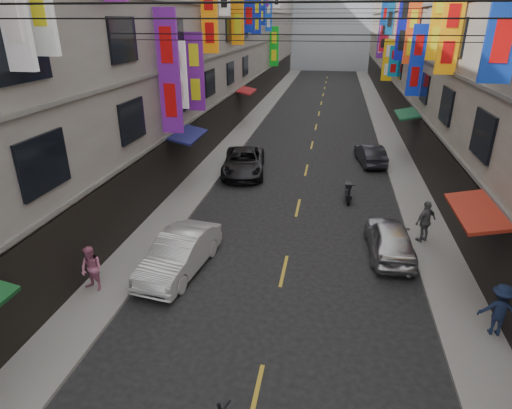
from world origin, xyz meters
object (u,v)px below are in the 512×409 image
at_px(car_left_far, 244,162).
at_px(pedestrian_lfar, 92,269).
at_px(car_left_mid, 179,253).
at_px(pedestrian_rnear, 499,310).
at_px(car_right_mid, 390,238).
at_px(scooter_far_right, 348,192).
at_px(pedestrian_rfar, 426,221).
at_px(car_right_far, 370,154).

relative_size(car_left_far, pedestrian_lfar, 3.22).
bearing_deg(car_left_mid, car_left_far, 97.28).
distance_m(car_left_far, pedestrian_rnear, 16.76).
relative_size(car_right_mid, pedestrian_lfar, 2.51).
bearing_deg(pedestrian_rnear, scooter_far_right, -62.83).
bearing_deg(pedestrian_rfar, pedestrian_lfar, -11.66).
xyz_separation_m(car_right_far, pedestrian_rfar, (1.52, -10.83, 0.39)).
bearing_deg(scooter_far_right, car_left_far, -28.99).
distance_m(car_left_mid, pedestrian_rfar, 10.14).
height_order(pedestrian_lfar, pedestrian_rfar, pedestrian_rfar).
bearing_deg(car_left_far, car_right_far, 15.03).
distance_m(car_right_mid, car_right_far, 12.01).
xyz_separation_m(car_left_far, pedestrian_rfar, (9.27, -7.48, 0.30)).
bearing_deg(pedestrian_rfar, car_right_mid, 0.22).
relative_size(car_right_far, pedestrian_rfar, 2.14).
distance_m(car_left_mid, car_right_far, 16.67).
bearing_deg(car_right_mid, car_left_far, -50.94).
relative_size(pedestrian_lfar, pedestrian_rnear, 0.98).
relative_size(car_left_mid, car_left_far, 0.85).
bearing_deg(car_left_mid, pedestrian_rnear, -2.14).
distance_m(scooter_far_right, car_left_far, 7.01).
relative_size(car_left_far, pedestrian_rfar, 2.89).
bearing_deg(car_left_far, car_right_mid, -56.45).
xyz_separation_m(pedestrian_lfar, pedestrian_rnear, (12.90, 0.05, 0.01)).
bearing_deg(pedestrian_lfar, car_right_mid, 39.76).
relative_size(car_right_far, pedestrian_lfar, 2.38).
distance_m(car_right_mid, pedestrian_rfar, 1.95).
xyz_separation_m(car_right_mid, pedestrian_rfar, (1.52, 1.18, 0.33)).
height_order(car_left_far, car_right_mid, car_left_far).
bearing_deg(car_left_mid, pedestrian_lfar, -135.11).
bearing_deg(pedestrian_rnear, car_left_mid, -5.12).
xyz_separation_m(scooter_far_right, pedestrian_rfar, (3.04, -4.29, 0.59)).
distance_m(car_right_far, pedestrian_rfar, 10.94).
bearing_deg(scooter_far_right, pedestrian_rfar, 123.40).
xyz_separation_m(scooter_far_right, pedestrian_lfar, (-8.78, -10.03, 0.50)).
distance_m(scooter_far_right, car_left_mid, 10.34).
xyz_separation_m(car_left_mid, pedestrian_lfar, (-2.46, -1.86, 0.20)).
relative_size(car_left_mid, car_right_mid, 1.09).
bearing_deg(pedestrian_rnear, pedestrian_rfar, -74.49).
relative_size(scooter_far_right, car_left_mid, 0.40).
height_order(scooter_far_right, car_left_far, car_left_far).
distance_m(scooter_far_right, pedestrian_rnear, 10.82).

